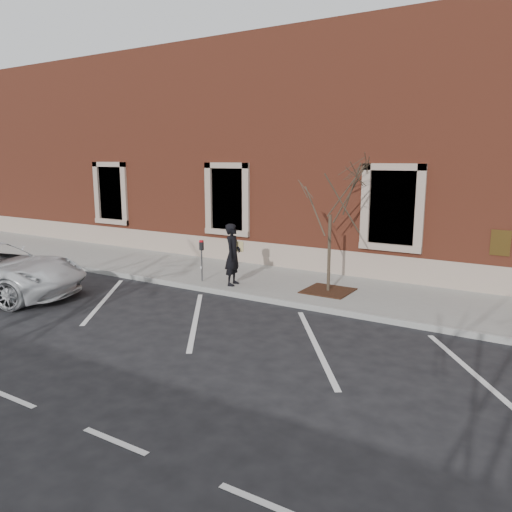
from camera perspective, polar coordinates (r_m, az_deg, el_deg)
The scene contains 9 objects.
ground at distance 14.03m, azimuth -1.29°, elevation -4.82°, with size 120.00×120.00×0.00m, color #28282B.
sidewalk_near at distance 15.45m, azimuth 2.24°, elevation -3.03°, with size 40.00×3.50×0.15m, color #9E9D95.
curb_near at distance 13.97m, azimuth -1.41°, elevation -4.57°, with size 40.00×0.12×0.15m, color #9E9E99.
parking_stripes at distance 12.32m, azimuth -6.91°, elevation -7.16°, with size 28.00×4.40×0.01m, color silver, non-canonical shape.
building_civic at distance 20.42m, azimuth 10.80°, elevation 11.33°, with size 40.00×8.62×8.00m.
man at distance 14.68m, azimuth -2.65°, elevation 0.17°, with size 0.67×0.44×1.83m, color black.
parking_meter at distance 15.21m, azimuth -6.24°, elevation 0.37°, with size 0.12×0.09×1.27m.
tree_grate at distance 14.28m, azimuth 8.23°, elevation -3.95°, with size 1.28×1.28×0.03m, color #3E1E14.
sapling at distance 13.83m, azimuth 8.55°, elevation 7.13°, with size 2.37×2.37×3.96m.
Camera 1 is at (7.36, -11.31, 3.85)m, focal length 35.00 mm.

